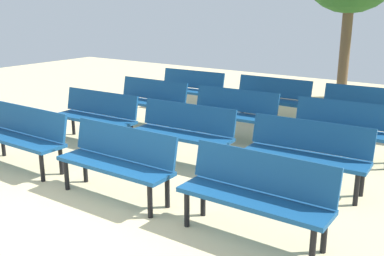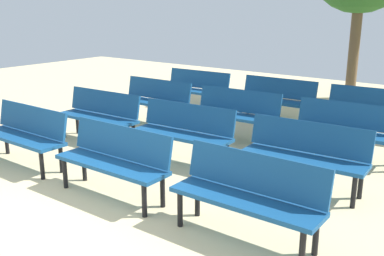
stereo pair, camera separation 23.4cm
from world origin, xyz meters
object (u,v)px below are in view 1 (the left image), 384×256
bench_r1_c2 (307,151)px  bench_r2_c0 (150,99)px  bench_r3_c0 (190,87)px  bench_r3_c1 (271,96)px  bench_r2_c2 (344,126)px  bench_r0_c0 (23,134)px  bench_r0_c1 (118,158)px  bench_r1_c1 (184,129)px  bench_r2_c1 (233,111)px  bench_r1_c0 (97,114)px  bench_r3_c2 (366,108)px  bench_r0_c2 (256,191)px

bench_r1_c2 → bench_r2_c0: same height
bench_r3_c0 → bench_r3_c1: bearing=1.4°
bench_r2_c2 → bench_r3_c0: 4.14m
bench_r2_c0 → bench_r0_c0: bearing=-88.9°
bench_r0_c1 → bench_r1_c1: (-0.10, 1.53, 0.00)m
bench_r2_c1 → bench_r3_c1: bearing=86.9°
bench_r0_c0 → bench_r2_c1: same height
bench_r0_c0 → bench_r2_c1: bearing=59.3°
bench_r2_c1 → bench_r3_c0: size_ratio=1.00×
bench_r2_c0 → bench_r2_c1: same height
bench_r1_c0 → bench_r3_c2: 4.87m
bench_r0_c0 → bench_r2_c2: same height
bench_r0_c2 → bench_r1_c0: bearing=159.4°
bench_r0_c2 → bench_r1_c1: 2.44m
bench_r1_c1 → bench_r3_c1: 3.07m
bench_r1_c0 → bench_r3_c0: size_ratio=1.00×
bench_r0_c2 → bench_r3_c2: bearing=90.7°
bench_r0_c2 → bench_r2_c2: 3.04m
bench_r1_c0 → bench_r2_c0: bearing=90.0°
bench_r2_c1 → bench_r3_c2: (1.88, 1.60, 0.00)m
bench_r1_c2 → bench_r3_c2: same height
bench_r0_c2 → bench_r3_c1: bearing=113.1°
bench_r3_c1 → bench_r3_c0: bearing=-177.4°
bench_r1_c0 → bench_r1_c2: bearing=0.0°
bench_r1_c1 → bench_r3_c1: size_ratio=1.01×
bench_r1_c1 → bench_r1_c2: (1.91, 0.09, 0.00)m
bench_r0_c0 → bench_r3_c1: (1.79, 4.61, 0.00)m
bench_r0_c0 → bench_r2_c2: bearing=39.8°
bench_r1_c1 → bench_r2_c0: same height
bench_r1_c2 → bench_r2_c0: 4.04m
bench_r2_c1 → bench_r3_c2: 2.47m
bench_r0_c1 → bench_r2_c0: (-1.99, 2.99, 0.00)m
bench_r1_c1 → bench_r1_c2: bearing=-0.7°
bench_r3_c2 → bench_r1_c2: bearing=-92.5°
bench_r2_c1 → bench_r0_c1: bearing=-90.9°
bench_r2_c0 → bench_r3_c2: bearing=22.8°
bench_r1_c1 → bench_r2_c2: 2.50m
bench_r0_c1 → bench_r3_c0: same height
bench_r2_c2 → bench_r0_c1: bearing=-123.9°
bench_r2_c1 → bench_r0_c2: bearing=-59.2°
bench_r0_c1 → bench_r3_c0: bearing=114.2°
bench_r2_c2 → bench_r3_c2: size_ratio=1.00×
bench_r0_c2 → bench_r0_c1: bearing=-178.0°
bench_r1_c1 → bench_r3_c2: same height
bench_r0_c2 → bench_r3_c2: (-0.09, 4.54, 0.00)m
bench_r1_c2 → bench_r2_c1: (-1.91, 1.40, 0.00)m
bench_r0_c0 → bench_r2_c0: (-0.10, 3.00, 0.00)m
bench_r1_c1 → bench_r3_c0: size_ratio=1.01×
bench_r1_c0 → bench_r3_c1: 3.63m
bench_r1_c1 → bench_r2_c1: 1.50m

